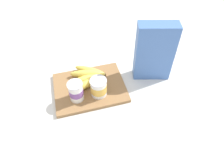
{
  "coord_description": "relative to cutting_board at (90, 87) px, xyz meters",
  "views": [
    {
      "loc": [
        0.06,
        0.62,
        0.73
      ],
      "look_at": [
        -0.11,
        0.0,
        0.07
      ],
      "focal_mm": 32.4,
      "sensor_mm": 36.0,
      "label": 1
    }
  ],
  "objects": [
    {
      "name": "yogurt_cup_back",
      "position": [
        0.06,
        0.05,
        0.06
      ],
      "size": [
        0.07,
        0.07,
        0.09
      ],
      "color": "white",
      "rests_on": "cutting_board"
    },
    {
      "name": "cutting_board",
      "position": [
        0.0,
        0.0,
        0.0
      ],
      "size": [
        0.32,
        0.25,
        0.02
      ],
      "primitive_type": "cube",
      "color": "olive",
      "rests_on": "ground_plane"
    },
    {
      "name": "cereal_box",
      "position": [
        -0.31,
        -0.01,
        0.14
      ],
      "size": [
        0.18,
        0.11,
        0.29
      ],
      "primitive_type": "cube",
      "rotation": [
        0.0,
        0.0,
        2.88
      ],
      "color": "#4770B7",
      "rests_on": "ground_plane"
    },
    {
      "name": "banana_bunch",
      "position": [
        -0.0,
        -0.05,
        0.03
      ],
      "size": [
        0.18,
        0.19,
        0.04
      ],
      "color": "#EBCC51",
      "rests_on": "cutting_board"
    },
    {
      "name": "ground_plane",
      "position": [
        0.0,
        0.0,
        -0.01
      ],
      "size": [
        2.4,
        2.4,
        0.0
      ],
      "primitive_type": "plane",
      "color": "silver"
    },
    {
      "name": "yogurt_cup_front",
      "position": [
        -0.03,
        0.05,
        0.05
      ],
      "size": [
        0.07,
        0.07,
        0.09
      ],
      "color": "white",
      "rests_on": "cutting_board"
    }
  ]
}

